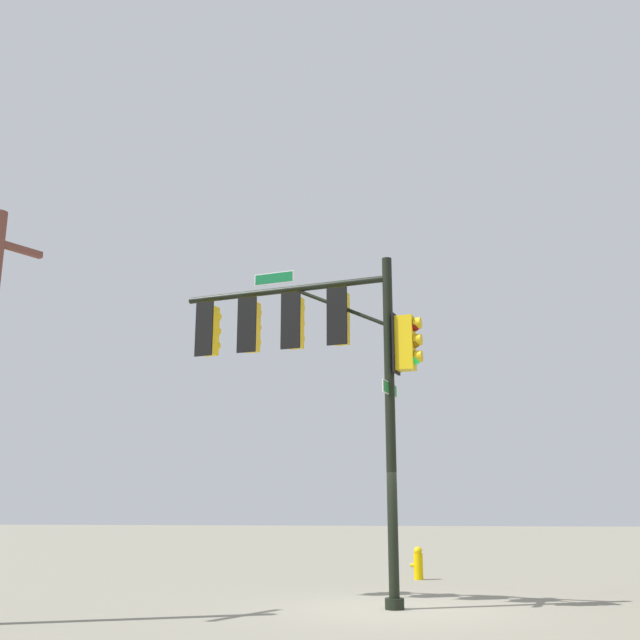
{
  "coord_description": "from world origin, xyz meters",
  "views": [
    {
      "loc": [
        -0.42,
        14.75,
        1.87
      ],
      "look_at": [
        1.46,
        -0.48,
        5.71
      ],
      "focal_mm": 41.75,
      "sensor_mm": 36.0,
      "label": 1
    }
  ],
  "objects": [
    {
      "name": "signal_pole_assembly",
      "position": [
        1.54,
        -0.42,
        5.12
      ],
      "size": [
        5.25,
        1.86,
        6.87
      ],
      "color": "black",
      "rests_on": "ground_plane"
    },
    {
      "name": "fire_hydrant",
      "position": [
        -0.47,
        -5.85,
        0.41
      ],
      "size": [
        0.33,
        0.24,
        0.83
      ],
      "color": "#E1B403",
      "rests_on": "ground_plane"
    },
    {
      "name": "ground_plane",
      "position": [
        0.0,
        0.0,
        0.0
      ],
      "size": [
        120.0,
        120.0,
        0.0
      ],
      "primitive_type": "plane",
      "color": "gray"
    }
  ]
}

